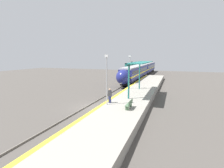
{
  "coord_description": "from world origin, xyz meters",
  "views": [
    {
      "loc": [
        9.13,
        -18.57,
        6.13
      ],
      "look_at": [
        0.59,
        5.47,
        2.12
      ],
      "focal_mm": 28.0,
      "sensor_mm": 36.0,
      "label": 1
    }
  ],
  "objects_px": {
    "person_waiting": "(110,95)",
    "lamppost_mid": "(130,70)",
    "train": "(142,70)",
    "railway_signal": "(132,68)",
    "platform_bench": "(129,104)",
    "lamppost_near": "(107,77)"
  },
  "relations": [
    {
      "from": "person_waiting",
      "to": "lamppost_mid",
      "type": "distance_m",
      "value": 9.68
    },
    {
      "from": "lamppost_mid",
      "to": "train",
      "type": "bearing_deg",
      "value": 95.26
    },
    {
      "from": "person_waiting",
      "to": "railway_signal",
      "type": "height_order",
      "value": "railway_signal"
    },
    {
      "from": "lamppost_mid",
      "to": "platform_bench",
      "type": "bearing_deg",
      "value": -76.03
    },
    {
      "from": "platform_bench",
      "to": "railway_signal",
      "type": "relative_size",
      "value": 0.34
    },
    {
      "from": "person_waiting",
      "to": "lamppost_mid",
      "type": "relative_size",
      "value": 0.31
    },
    {
      "from": "train",
      "to": "platform_bench",
      "type": "xyz_separation_m",
      "value": [
        5.06,
        -36.53,
        -0.81
      ]
    },
    {
      "from": "train",
      "to": "platform_bench",
      "type": "bearing_deg",
      "value": -82.11
    },
    {
      "from": "train",
      "to": "person_waiting",
      "type": "height_order",
      "value": "train"
    },
    {
      "from": "person_waiting",
      "to": "lamppost_near",
      "type": "height_order",
      "value": "lamppost_near"
    },
    {
      "from": "railway_signal",
      "to": "lamppost_near",
      "type": "relative_size",
      "value": 0.89
    },
    {
      "from": "platform_bench",
      "to": "railway_signal",
      "type": "distance_m",
      "value": 32.88
    },
    {
      "from": "person_waiting",
      "to": "platform_bench",
      "type": "bearing_deg",
      "value": -28.44
    },
    {
      "from": "platform_bench",
      "to": "person_waiting",
      "type": "height_order",
      "value": "person_waiting"
    },
    {
      "from": "platform_bench",
      "to": "person_waiting",
      "type": "bearing_deg",
      "value": 151.56
    },
    {
      "from": "person_waiting",
      "to": "lamppost_near",
      "type": "bearing_deg",
      "value": -93.81
    },
    {
      "from": "train",
      "to": "platform_bench",
      "type": "height_order",
      "value": "train"
    },
    {
      "from": "person_waiting",
      "to": "lamppost_near",
      "type": "relative_size",
      "value": 0.31
    },
    {
      "from": "train",
      "to": "lamppost_mid",
      "type": "distance_m",
      "value": 25.85
    },
    {
      "from": "train",
      "to": "person_waiting",
      "type": "distance_m",
      "value": 35.18
    },
    {
      "from": "train",
      "to": "person_waiting",
      "type": "bearing_deg",
      "value": -86.06
    },
    {
      "from": "railway_signal",
      "to": "lamppost_mid",
      "type": "bearing_deg",
      "value": -77.76
    }
  ]
}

